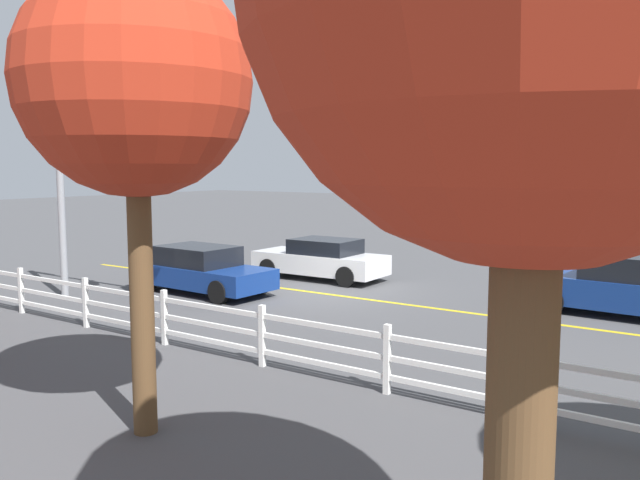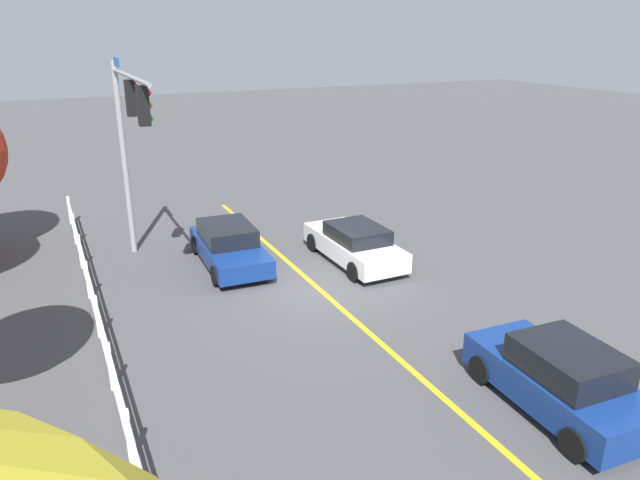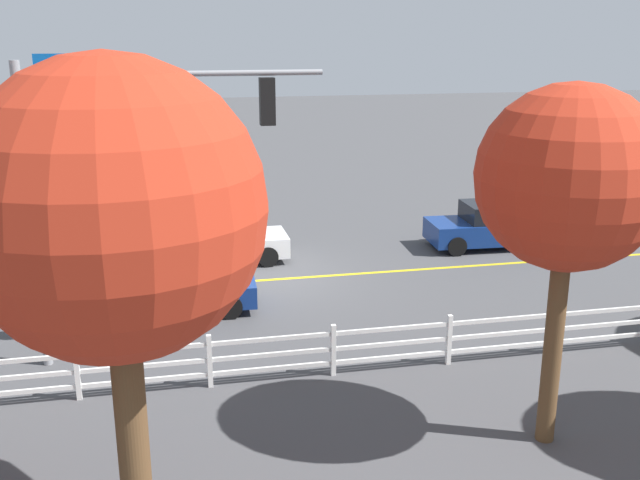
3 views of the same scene
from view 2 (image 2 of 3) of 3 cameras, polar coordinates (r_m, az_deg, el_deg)
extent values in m
plane|color=#444447|center=(18.15, -0.27, -4.60)|extent=(120.00, 120.00, 0.00)
cube|color=gold|center=(15.02, 6.34, -10.22)|extent=(28.00, 0.16, 0.01)
cylinder|color=gray|center=(21.20, -18.31, 7.25)|extent=(0.20, 0.20, 6.53)
cylinder|color=gray|center=(17.76, -17.92, 14.78)|extent=(6.18, 0.12, 0.12)
cube|color=#0C59B2|center=(19.91, -19.02, 15.90)|extent=(1.10, 0.03, 0.28)
cube|color=black|center=(17.87, -17.74, 12.88)|extent=(0.32, 0.28, 1.00)
sphere|color=red|center=(17.86, -17.36, 13.95)|extent=(0.17, 0.17, 0.17)
sphere|color=orange|center=(17.89, -17.25, 12.93)|extent=(0.17, 0.17, 0.17)
sphere|color=#148C19|center=(17.92, -17.15, 11.92)|extent=(0.17, 0.17, 0.17)
cube|color=black|center=(15.95, -16.67, 12.27)|extent=(0.32, 0.28, 1.00)
sphere|color=red|center=(15.94, -16.24, 13.47)|extent=(0.17, 0.17, 0.17)
sphere|color=orange|center=(15.97, -16.13, 12.33)|extent=(0.17, 0.17, 0.17)
sphere|color=#148C19|center=(16.01, -16.02, 11.20)|extent=(0.17, 0.17, 0.17)
cube|color=navy|center=(19.90, -8.70, -1.01)|extent=(4.45, 1.95, 0.58)
cube|color=black|center=(19.91, -8.94, 0.72)|extent=(2.30, 1.69, 0.56)
cylinder|color=black|center=(18.84, -5.08, -2.69)|extent=(0.65, 0.25, 0.64)
cylinder|color=black|center=(18.45, -9.96, -3.42)|extent=(0.65, 0.25, 0.64)
cylinder|color=black|center=(21.52, -7.56, 0.10)|extent=(0.65, 0.25, 0.64)
cylinder|color=black|center=(21.17, -11.85, -0.49)|extent=(0.65, 0.25, 0.64)
cube|color=silver|center=(20.01, 3.27, -0.62)|extent=(4.43, 1.77, 0.63)
cube|color=black|center=(19.65, 3.61, 0.70)|extent=(2.08, 1.57, 0.48)
cylinder|color=black|center=(20.99, -0.64, -0.23)|extent=(0.64, 0.23, 0.64)
cylinder|color=black|center=(21.69, 3.17, 0.40)|extent=(0.64, 0.23, 0.64)
cylinder|color=black|center=(18.51, 3.35, -3.06)|extent=(0.64, 0.23, 0.64)
cylinder|color=black|center=(19.30, 7.50, -2.24)|extent=(0.64, 0.23, 0.64)
cube|color=navy|center=(13.44, 21.84, -12.72)|extent=(4.09, 1.93, 0.71)
cube|color=black|center=(13.00, 22.81, -10.69)|extent=(2.07, 1.66, 0.59)
cylinder|color=black|center=(13.93, 15.31, -11.94)|extent=(0.65, 0.25, 0.64)
cylinder|color=black|center=(14.89, 20.36, -10.33)|extent=(0.65, 0.25, 0.64)
cylinder|color=black|center=(12.31, 23.37, -17.62)|extent=(0.65, 0.25, 0.64)
cylinder|color=black|center=(13.40, 28.44, -15.21)|extent=(0.65, 0.25, 0.64)
cube|color=white|center=(11.66, -17.93, -17.62)|extent=(0.10, 0.10, 1.15)
cube|color=white|center=(13.84, -19.54, -11.42)|extent=(0.10, 0.10, 1.15)
cube|color=white|center=(16.14, -20.65, -6.94)|extent=(0.10, 0.10, 1.15)
cube|color=white|center=(18.53, -21.46, -3.60)|extent=(0.10, 0.10, 1.15)
cube|color=white|center=(20.96, -22.09, -1.02)|extent=(0.10, 0.10, 1.15)
cube|color=white|center=(23.43, -22.58, 1.02)|extent=(0.10, 0.10, 1.15)
cube|color=white|center=(25.93, -22.98, 2.66)|extent=(0.10, 0.10, 1.15)
cube|color=white|center=(13.66, -19.71, -10.07)|extent=(26.00, 0.06, 0.09)
cube|color=white|center=(13.83, -19.55, -11.33)|extent=(26.00, 0.06, 0.09)
cube|color=white|center=(13.99, -19.40, -12.46)|extent=(26.00, 0.06, 0.09)
camera|label=1|loc=(10.25, -79.66, -19.35)|focal=36.57mm
camera|label=3|loc=(22.06, -62.89, 8.30)|focal=40.76mm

